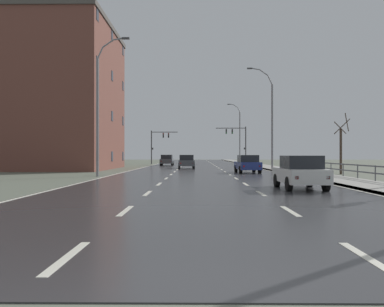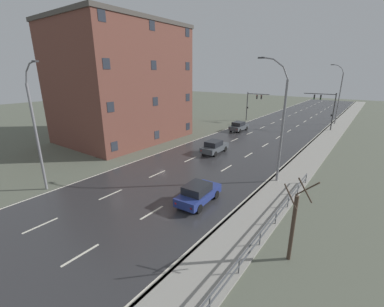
{
  "view_description": "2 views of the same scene",
  "coord_description": "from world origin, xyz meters",
  "px_view_note": "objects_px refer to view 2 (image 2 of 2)",
  "views": [
    {
      "loc": [
        -0.32,
        -4.57,
        1.63
      ],
      "look_at": [
        -0.97,
        58.16,
        1.76
      ],
      "focal_mm": 39.56,
      "sensor_mm": 36.0,
      "label": 1
    },
    {
      "loc": [
        13.92,
        18.05,
        9.46
      ],
      "look_at": [
        0.0,
        36.94,
        1.9
      ],
      "focal_mm": 23.65,
      "sensor_mm": 36.0,
      "label": 2
    }
  ],
  "objects_px": {
    "car_far_left": "(214,147)",
    "traffic_signal_right": "(326,105)",
    "car_near_right": "(239,126)",
    "street_lamp_midground": "(281,125)",
    "street_lamp_left_bank": "(37,131)",
    "traffic_signal_left": "(252,102)",
    "street_lamp_distant": "(339,96)",
    "car_mid_centre": "(198,193)",
    "brick_building": "(121,84)"
  },
  "relations": [
    {
      "from": "street_lamp_distant",
      "to": "traffic_signal_right",
      "type": "height_order",
      "value": "street_lamp_distant"
    },
    {
      "from": "traffic_signal_left",
      "to": "street_lamp_distant",
      "type": "bearing_deg",
      "value": 22.51
    },
    {
      "from": "street_lamp_midground",
      "to": "car_mid_centre",
      "type": "distance_m",
      "value": 9.26
    },
    {
      "from": "street_lamp_distant",
      "to": "street_lamp_left_bank",
      "type": "bearing_deg",
      "value": -107.93
    },
    {
      "from": "traffic_signal_right",
      "to": "traffic_signal_left",
      "type": "relative_size",
      "value": 1.11
    },
    {
      "from": "street_lamp_left_bank",
      "to": "traffic_signal_right",
      "type": "xyz_separation_m",
      "value": [
        14.13,
        39.39,
        -0.75
      ]
    },
    {
      "from": "car_far_left",
      "to": "brick_building",
      "type": "relative_size",
      "value": 0.25
    },
    {
      "from": "traffic_signal_right",
      "to": "car_near_right",
      "type": "relative_size",
      "value": 1.52
    },
    {
      "from": "car_mid_centre",
      "to": "brick_building",
      "type": "distance_m",
      "value": 23.69
    },
    {
      "from": "traffic_signal_left",
      "to": "car_mid_centre",
      "type": "height_order",
      "value": "traffic_signal_left"
    },
    {
      "from": "brick_building",
      "to": "street_lamp_left_bank",
      "type": "bearing_deg",
      "value": -60.69
    },
    {
      "from": "traffic_signal_left",
      "to": "car_near_right",
      "type": "height_order",
      "value": "traffic_signal_left"
    },
    {
      "from": "street_lamp_midground",
      "to": "street_lamp_distant",
      "type": "xyz_separation_m",
      "value": [
        0.04,
        32.89,
        0.12
      ]
    },
    {
      "from": "traffic_signal_right",
      "to": "traffic_signal_left",
      "type": "xyz_separation_m",
      "value": [
        -13.47,
        0.76,
        -0.42
      ]
    },
    {
      "from": "street_lamp_midground",
      "to": "street_lamp_left_bank",
      "type": "bearing_deg",
      "value": -138.48
    },
    {
      "from": "car_far_left",
      "to": "car_near_right",
      "type": "relative_size",
      "value": 1.01
    },
    {
      "from": "street_lamp_distant",
      "to": "car_near_right",
      "type": "height_order",
      "value": "street_lamp_distant"
    },
    {
      "from": "street_lamp_left_bank",
      "to": "car_far_left",
      "type": "bearing_deg",
      "value": 70.67
    },
    {
      "from": "street_lamp_distant",
      "to": "traffic_signal_right",
      "type": "bearing_deg",
      "value": -96.66
    },
    {
      "from": "street_lamp_left_bank",
      "to": "car_mid_centre",
      "type": "height_order",
      "value": "street_lamp_left_bank"
    },
    {
      "from": "street_lamp_midground",
      "to": "car_near_right",
      "type": "bearing_deg",
      "value": 125.42
    },
    {
      "from": "street_lamp_midground",
      "to": "street_lamp_distant",
      "type": "height_order",
      "value": "street_lamp_distant"
    },
    {
      "from": "traffic_signal_right",
      "to": "traffic_signal_left",
      "type": "distance_m",
      "value": 13.49
    },
    {
      "from": "street_lamp_midground",
      "to": "traffic_signal_left",
      "type": "bearing_deg",
      "value": 117.75
    },
    {
      "from": "traffic_signal_left",
      "to": "car_mid_centre",
      "type": "xyz_separation_m",
      "value": [
        10.91,
        -34.44,
        -3.06
      ]
    },
    {
      "from": "traffic_signal_right",
      "to": "brick_building",
      "type": "distance_m",
      "value": 33.22
    },
    {
      "from": "car_far_left",
      "to": "traffic_signal_right",
      "type": "bearing_deg",
      "value": 68.16
    },
    {
      "from": "car_far_left",
      "to": "street_lamp_midground",
      "type": "bearing_deg",
      "value": -25.66
    },
    {
      "from": "car_far_left",
      "to": "car_near_right",
      "type": "height_order",
      "value": "same"
    },
    {
      "from": "street_lamp_midground",
      "to": "street_lamp_left_bank",
      "type": "height_order",
      "value": "street_lamp_midground"
    },
    {
      "from": "street_lamp_left_bank",
      "to": "car_near_right",
      "type": "distance_m",
      "value": 30.46
    },
    {
      "from": "traffic_signal_left",
      "to": "street_lamp_left_bank",
      "type": "bearing_deg",
      "value": -90.94
    },
    {
      "from": "traffic_signal_left",
      "to": "brick_building",
      "type": "bearing_deg",
      "value": -110.95
    },
    {
      "from": "street_lamp_distant",
      "to": "brick_building",
      "type": "relative_size",
      "value": 0.66
    },
    {
      "from": "street_lamp_midground",
      "to": "car_far_left",
      "type": "distance_m",
      "value": 10.65
    },
    {
      "from": "car_far_left",
      "to": "car_mid_centre",
      "type": "xyz_separation_m",
      "value": [
        5.58,
        -11.37,
        0.0
      ]
    },
    {
      "from": "street_lamp_midground",
      "to": "traffic_signal_right",
      "type": "bearing_deg",
      "value": 91.6
    },
    {
      "from": "street_lamp_midground",
      "to": "street_lamp_distant",
      "type": "distance_m",
      "value": 32.89
    },
    {
      "from": "traffic_signal_left",
      "to": "car_near_right",
      "type": "relative_size",
      "value": 1.37
    },
    {
      "from": "street_lamp_distant",
      "to": "traffic_signal_right",
      "type": "relative_size",
      "value": 1.74
    },
    {
      "from": "street_lamp_midground",
      "to": "street_lamp_left_bank",
      "type": "relative_size",
      "value": 1.04
    },
    {
      "from": "street_lamp_midground",
      "to": "traffic_signal_left",
      "type": "relative_size",
      "value": 1.9
    },
    {
      "from": "street_lamp_midground",
      "to": "car_near_right",
      "type": "xyz_separation_m",
      "value": [
        -12.0,
        16.87,
        -4.42
      ]
    },
    {
      "from": "street_lamp_distant",
      "to": "brick_building",
      "type": "bearing_deg",
      "value": -127.82
    },
    {
      "from": "traffic_signal_right",
      "to": "brick_building",
      "type": "bearing_deg",
      "value": -133.85
    },
    {
      "from": "street_lamp_left_bank",
      "to": "car_far_left",
      "type": "distance_m",
      "value": 18.58
    },
    {
      "from": "traffic_signal_right",
      "to": "brick_building",
      "type": "height_order",
      "value": "brick_building"
    },
    {
      "from": "street_lamp_left_bank",
      "to": "traffic_signal_right",
      "type": "bearing_deg",
      "value": 70.27
    },
    {
      "from": "street_lamp_midground",
      "to": "car_near_right",
      "type": "height_order",
      "value": "street_lamp_midground"
    },
    {
      "from": "traffic_signal_left",
      "to": "street_lamp_midground",
      "type": "bearing_deg",
      "value": -62.25
    }
  ]
}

